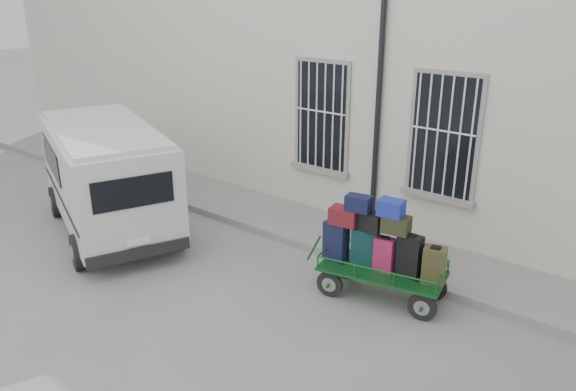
# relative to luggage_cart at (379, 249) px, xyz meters

# --- Properties ---
(ground) EXTENTS (80.00, 80.00, 0.00)m
(ground) POSITION_rel_luggage_cart_xyz_m (-2.34, -0.71, -0.87)
(ground) COLOR slate
(ground) RESTS_ON ground
(building) EXTENTS (24.00, 5.15, 6.00)m
(building) POSITION_rel_luggage_cart_xyz_m (-2.34, 4.79, 2.13)
(building) COLOR beige
(building) RESTS_ON ground
(sidewalk) EXTENTS (24.00, 1.70, 0.15)m
(sidewalk) POSITION_rel_luggage_cart_xyz_m (-2.34, 1.49, -0.79)
(sidewalk) COLOR gray
(sidewalk) RESTS_ON ground
(luggage_cart) EXTENTS (2.39, 1.26, 1.73)m
(luggage_cart) POSITION_rel_luggage_cart_xyz_m (0.00, 0.00, 0.00)
(luggage_cart) COLOR black
(luggage_cart) RESTS_ON ground
(van) EXTENTS (4.77, 3.41, 2.23)m
(van) POSITION_rel_luggage_cart_xyz_m (-5.68, -1.07, 0.41)
(van) COLOR silver
(van) RESTS_ON ground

